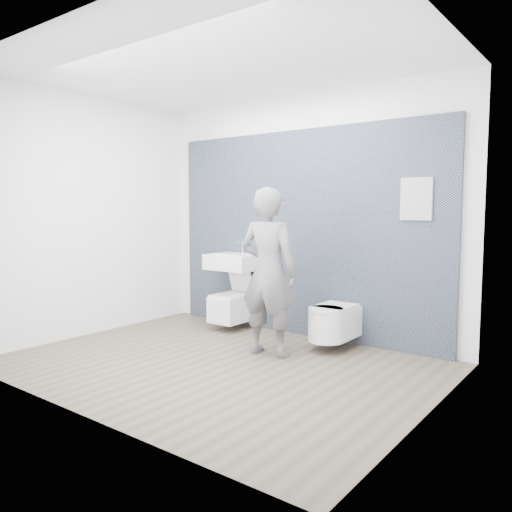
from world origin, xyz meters
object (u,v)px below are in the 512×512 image
Objects in this scene: visitor at (269,272)px; toilet_square at (233,306)px; toilet_rounded at (332,322)px; washbasin at (234,261)px.

toilet_square is at bearing -38.82° from visitor.
visitor is (-0.43, -0.56, 0.56)m from toilet_rounded.
toilet_square is (-0.00, -0.03, -0.56)m from washbasin.
toilet_square reaches higher than toilet_rounded.
washbasin is at bearing 90.00° from toilet_square.
washbasin reaches higher than toilet_square.
toilet_square is 1.31m from visitor.
washbasin is 0.88× the size of toilet_square.
toilet_rounded is at bearing -2.52° from toilet_square.
toilet_square is 0.42× the size of visitor.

